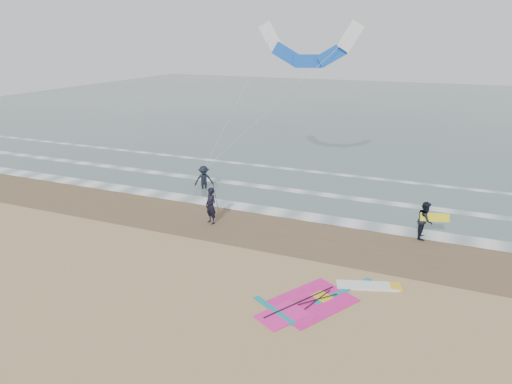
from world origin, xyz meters
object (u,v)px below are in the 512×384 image
at_px(windsurf_rig, 328,298).
at_px(person_walking, 425,220).
at_px(person_wading, 204,175).
at_px(surf_kite, 308,49).
at_px(person_standing, 211,206).

xyz_separation_m(windsurf_rig, person_walking, (2.84, 6.94, 0.87)).
height_order(person_walking, person_wading, person_wading).
bearing_deg(person_wading, windsurf_rig, -75.78).
height_order(person_wading, surf_kite, surf_kite).
relative_size(person_wading, surf_kite, 0.21).
bearing_deg(person_wading, surf_kite, -0.51).
bearing_deg(person_standing, surf_kite, 98.64).
distance_m(person_standing, surf_kite, 11.26).
xyz_separation_m(windsurf_rig, person_standing, (-7.27, 4.65, 0.92)).
relative_size(windsurf_rig, person_wading, 2.68).
relative_size(person_standing, person_walking, 1.05).
bearing_deg(windsurf_rig, person_wading, 137.80).
height_order(windsurf_rig, person_wading, person_wading).
bearing_deg(person_standing, person_walking, 37.74).
bearing_deg(person_wading, person_walking, -43.83).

